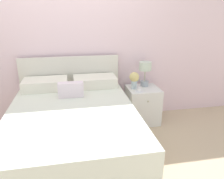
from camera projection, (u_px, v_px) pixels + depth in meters
ground_plane at (73, 120)px, 3.49m from camera, size 12.00×12.00×0.00m
wall_back at (68, 36)px, 3.12m from camera, size 8.00×0.06×2.60m
bed at (73, 129)px, 2.55m from camera, size 1.43×1.90×1.02m
nightstand at (142, 105)px, 3.36m from camera, size 0.47×0.46×0.55m
table_lamp at (145, 70)px, 3.29m from camera, size 0.18×0.18×0.37m
flower_vase at (134, 79)px, 3.20m from camera, size 0.14×0.14×0.25m
teacup at (139, 90)px, 3.13m from camera, size 0.12×0.12×0.06m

